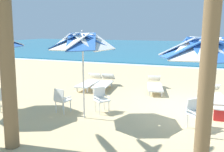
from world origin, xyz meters
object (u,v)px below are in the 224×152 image
Objects in this scene: beach_umbrella_1 at (83,42)px; plastic_chair_1 at (101,98)px; sun_lounger_2 at (104,83)px; cooler_box at (222,114)px; sun_lounger_0 at (215,96)px; sun_lounger_3 at (89,82)px; plastic_chair_3 at (5,97)px; plastic_chair_2 at (62,99)px; beach_umbrella_0 at (204,49)px; palm_tree_1 at (6,35)px; beachgoer_seated at (203,68)px; plastic_chair_0 at (195,112)px; sun_lounger_1 at (155,85)px.

plastic_chair_1 is at bearing 68.57° from beach_umbrella_1.
sun_lounger_2 is 4.40× the size of cooler_box.
sun_lounger_3 is at bearing 174.29° from sun_lounger_0.
cooler_box is (5.76, -2.43, -0.08)m from sun_lounger_3.
sun_lounger_0 is at bearing 26.79° from plastic_chair_3.
sun_lounger_3 is 6.26m from cooler_box.
sun_lounger_3 is at bearing 100.36° from plastic_chair_2.
beach_umbrella_0 reaches higher than plastic_chair_1.
beachgoer_seated is (4.41, 12.47, -2.42)m from palm_tree_1.
plastic_chair_3 is at bearing -173.75° from plastic_chair_0.
plastic_chair_1 is at bearing 173.12° from plastic_chair_0.
beach_umbrella_0 reaches higher than cooler_box.
beach_umbrella_0 is at bearing -113.78° from cooler_box.
plastic_chair_0 is 3.92m from beach_umbrella_1.
plastic_chair_2 is 2.04m from plastic_chair_3.
plastic_chair_1 is 1.00× the size of plastic_chair_2.
plastic_chair_3 is (-6.40, -0.10, -1.86)m from beach_umbrella_0.
beachgoer_seated reaches higher than plastic_chair_3.
plastic_chair_3 is at bearing -173.48° from beach_umbrella_1.
plastic_chair_2 is at bearing -121.53° from sun_lounger_1.
plastic_chair_2 reaches higher than sun_lounger_2.
beachgoer_seated is at bearing 70.25° from beach_umbrella_1.
beach_umbrella_0 is at bearing -43.17° from sun_lounger_2.
sun_lounger_1 is (4.44, 4.52, -0.22)m from plastic_chair_3.
beach_umbrella_0 is 3.15× the size of plastic_chair_2.
plastic_chair_2 is (-1.22, -0.56, 0.00)m from plastic_chair_1.
palm_tree_1 reaches higher than sun_lounger_0.
beach_umbrella_1 is 1.27× the size of sun_lounger_0.
beach_umbrella_0 reaches higher than beachgoer_seated.
palm_tree_1 is at bearing -108.25° from beach_umbrella_1.
sun_lounger_0 is 6.97m from beachgoer_seated.
sun_lounger_3 is 6.59m from palm_tree_1.
palm_tree_1 is 6.63m from cooler_box.
plastic_chair_0 is at bearing -103.42° from sun_lounger_0.
sun_lounger_0 is (6.97, 3.52, -0.22)m from plastic_chair_3.
sun_lounger_1 and sun_lounger_2 have the same top height.
sun_lounger_3 is at bearing 157.12° from cooler_box.
beach_umbrella_1 is at bearing -141.88° from sun_lounger_0.
cooler_box is (4.18, 1.32, -2.24)m from beach_umbrella_1.
palm_tree_1 reaches higher than beach_umbrella_0.
plastic_chair_0 is 1.28m from cooler_box.
beachgoer_seated is (2.11, 5.95, 0.01)m from sun_lounger_1.
beach_umbrella_0 is 6.78m from sun_lounger_3.
cooler_box is at bearing 17.54° from beach_umbrella_1.
plastic_chair_1 and plastic_chair_2 have the same top height.
sun_lounger_2 is at bearing 110.08° from plastic_chair_1.
beach_umbrella_1 is at bearing 176.15° from beach_umbrella_0.
plastic_chair_1 is at bearing 18.41° from plastic_chair_3.
sun_lounger_3 is (-0.74, -0.08, 0.00)m from sun_lounger_2.
sun_lounger_1 is at bearing 158.36° from sun_lounger_0.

